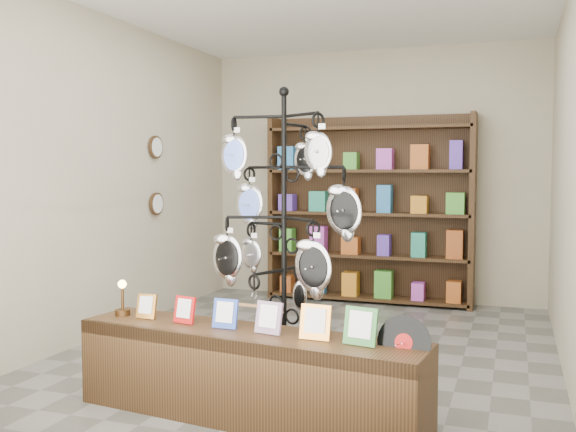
# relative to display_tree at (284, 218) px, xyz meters

# --- Properties ---
(ground) EXTENTS (5.00, 5.00, 0.00)m
(ground) POSITION_rel_display_tree_xyz_m (-0.13, 1.02, -1.22)
(ground) COLOR slate
(ground) RESTS_ON ground
(room_envelope) EXTENTS (5.00, 5.00, 5.00)m
(room_envelope) POSITION_rel_display_tree_xyz_m (-0.13, 1.02, 0.63)
(room_envelope) COLOR #BAB095
(room_envelope) RESTS_ON ground
(display_tree) EXTENTS (1.09, 1.05, 2.11)m
(display_tree) POSITION_rel_display_tree_xyz_m (0.00, 0.00, 0.00)
(display_tree) COLOR black
(display_tree) RESTS_ON ground
(front_shelf) EXTENTS (2.30, 0.72, 0.80)m
(front_shelf) POSITION_rel_display_tree_xyz_m (-0.05, -0.53, -0.94)
(front_shelf) COLOR black
(front_shelf) RESTS_ON ground
(back_shelving) EXTENTS (2.42, 0.36, 2.20)m
(back_shelving) POSITION_rel_display_tree_xyz_m (-0.13, 3.32, -0.19)
(back_shelving) COLOR black
(back_shelving) RESTS_ON ground
(wall_clocks) EXTENTS (0.03, 0.24, 0.84)m
(wall_clocks) POSITION_rel_display_tree_xyz_m (-2.10, 1.82, 0.28)
(wall_clocks) COLOR black
(wall_clocks) RESTS_ON ground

